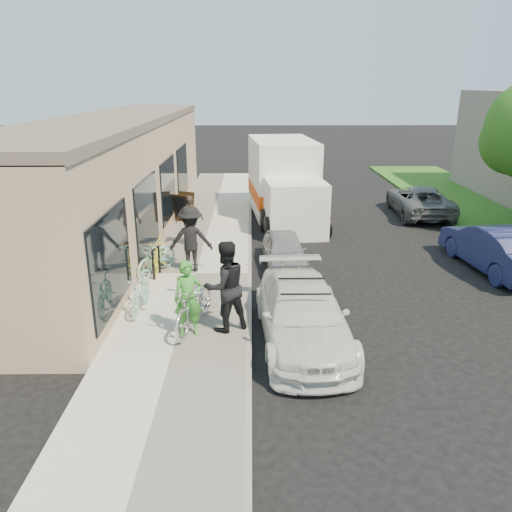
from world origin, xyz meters
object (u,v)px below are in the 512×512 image
object	(u,v)px
moving_truck	(284,184)
bystander_a	(191,239)
cruiser_bike_c	(159,254)
bystander_b	(190,221)
tandem_bike	(195,304)
bike_rack	(156,259)
woman_rider	(188,299)
far_car_gray	(419,201)
sandwich_board	(183,207)
far_car_blue	(495,247)
cruiser_bike_a	(141,293)
man_standing	(225,286)
sedan_white	(302,314)
sedan_silver	(285,250)
cruiser_bike_b	(157,257)

from	to	relation	value
moving_truck	bystander_a	xyz separation A→B (m)	(-3.09, -6.65, -0.31)
cruiser_bike_c	bystander_a	bearing A→B (deg)	-1.52
bystander_b	tandem_bike	bearing A→B (deg)	-112.46
bike_rack	woman_rider	size ratio (longest dim) A/B	0.52
bike_rack	far_car_gray	bearing A→B (deg)	37.35
sandwich_board	woman_rider	xyz separation A→B (m)	(1.34, -9.47, 0.26)
bystander_a	sandwich_board	bearing A→B (deg)	-82.55
far_car_blue	bystander_b	distance (m)	9.54
woman_rider	bystander_b	xyz separation A→B (m)	(-0.71, 6.36, 0.01)
far_car_blue	cruiser_bike_a	xyz separation A→B (m)	(-9.88, -3.09, -0.10)
far_car_blue	bystander_b	size ratio (longest dim) A/B	2.52
man_standing	cruiser_bike_c	bearing A→B (deg)	-89.02
far_car_gray	woman_rider	bearing A→B (deg)	55.10
sedan_white	man_standing	distance (m)	1.76
cruiser_bike_a	sandwich_board	bearing A→B (deg)	94.59
cruiser_bike_c	bystander_b	distance (m)	2.48
moving_truck	bystander_a	distance (m)	7.34
bystander_a	sedan_silver	bearing A→B (deg)	-168.64
cruiser_bike_b	bystander_b	bearing A→B (deg)	99.10
woman_rider	man_standing	distance (m)	0.83
tandem_bike	sedan_white	bearing A→B (deg)	4.16
moving_truck	bystander_b	size ratio (longest dim) A/B	3.91
sandwich_board	moving_truck	bearing A→B (deg)	37.70
man_standing	bystander_a	size ratio (longest dim) A/B	1.08
far_car_blue	far_car_gray	bearing A→B (deg)	-94.96
tandem_bike	sedan_silver	bearing A→B (deg)	76.25
sedan_white	moving_truck	world-z (taller)	moving_truck
sedan_white	tandem_bike	bearing A→B (deg)	166.54
sandwich_board	bystander_b	bearing A→B (deg)	-56.48
cruiser_bike_b	sedan_white	bearing A→B (deg)	-22.84
bike_rack	tandem_bike	xyz separation A→B (m)	(1.41, -3.12, 0.04)
sedan_silver	far_car_gray	world-z (taller)	far_car_gray
cruiser_bike_c	bystander_b	size ratio (longest dim) A/B	0.92
sedan_white	cruiser_bike_b	distance (m)	5.29
sandwich_board	man_standing	bearing A→B (deg)	-54.95
cruiser_bike_a	cruiser_bike_b	bearing A→B (deg)	95.21
far_car_blue	bystander_a	xyz separation A→B (m)	(-8.99, -0.35, 0.39)
far_car_blue	bystander_a	world-z (taller)	bystander_a
tandem_bike	bike_rack	bearing A→B (deg)	128.62
sedan_white	cruiser_bike_c	world-z (taller)	sedan_white
bystander_a	cruiser_bike_b	bearing A→B (deg)	14.82
sandwich_board	bystander_a	world-z (taller)	bystander_a
cruiser_bike_b	bike_rack	bearing A→B (deg)	-67.66
cruiser_bike_b	bystander_a	distance (m)	1.08
sedan_silver	man_standing	bearing A→B (deg)	-112.60
moving_truck	woman_rider	world-z (taller)	moving_truck
woman_rider	cruiser_bike_c	bearing A→B (deg)	96.45
sedan_white	cruiser_bike_a	bearing A→B (deg)	157.67
sedan_silver	woman_rider	world-z (taller)	woman_rider
bystander_a	bystander_b	bearing A→B (deg)	-84.69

